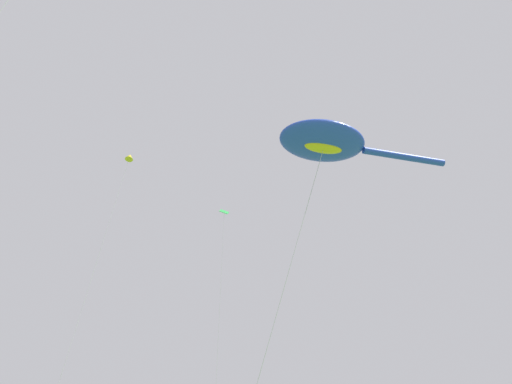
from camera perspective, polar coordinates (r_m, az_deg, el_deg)
name	(u,v)px	position (r m, az deg, el deg)	size (l,w,h in m)	color
big_show_kite	(326,143)	(22.55, 10.40, 7.26)	(11.34, 6.38, 17.77)	blue
small_kite_streamer_purple	(223,229)	(35.09, -4.88, -5.45)	(1.31, 1.29, 22.11)	green
small_kite_tiny_distant	(129,159)	(37.25, -18.39, 4.71)	(1.15, 1.64, 25.85)	yellow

